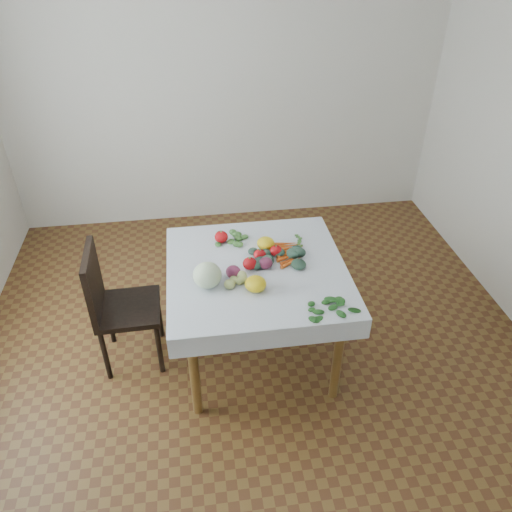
{
  "coord_description": "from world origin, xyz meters",
  "views": [
    {
      "loc": [
        -0.37,
        -2.5,
        2.63
      ],
      "look_at": [
        0.0,
        0.04,
        0.82
      ],
      "focal_mm": 35.0,
      "sensor_mm": 36.0,
      "label": 1
    }
  ],
  "objects_px": {
    "cabbage": "(207,275)",
    "heirloom_back": "(266,243)",
    "chair": "(114,301)",
    "carrot_bunch": "(290,252)",
    "table": "(257,281)"
  },
  "relations": [
    {
      "from": "cabbage",
      "to": "heirloom_back",
      "type": "height_order",
      "value": "cabbage"
    },
    {
      "from": "chair",
      "to": "carrot_bunch",
      "type": "distance_m",
      "value": 1.19
    },
    {
      "from": "chair",
      "to": "cabbage",
      "type": "bearing_deg",
      "value": -20.33
    },
    {
      "from": "table",
      "to": "carrot_bunch",
      "type": "relative_size",
      "value": 3.4
    },
    {
      "from": "chair",
      "to": "heirloom_back",
      "type": "relative_size",
      "value": 7.74
    },
    {
      "from": "heirloom_back",
      "to": "carrot_bunch",
      "type": "distance_m",
      "value": 0.17
    },
    {
      "from": "heirloom_back",
      "to": "carrot_bunch",
      "type": "bearing_deg",
      "value": -30.8
    },
    {
      "from": "heirloom_back",
      "to": "chair",
      "type": "bearing_deg",
      "value": -173.59
    },
    {
      "from": "chair",
      "to": "table",
      "type": "bearing_deg",
      "value": -6.0
    },
    {
      "from": "heirloom_back",
      "to": "carrot_bunch",
      "type": "xyz_separation_m",
      "value": [
        0.15,
        -0.09,
        -0.03
      ]
    },
    {
      "from": "chair",
      "to": "heirloom_back",
      "type": "distance_m",
      "value": 1.06
    },
    {
      "from": "carrot_bunch",
      "to": "table",
      "type": "bearing_deg",
      "value": -152.1
    },
    {
      "from": "table",
      "to": "cabbage",
      "type": "bearing_deg",
      "value": -157.75
    },
    {
      "from": "table",
      "to": "heirloom_back",
      "type": "bearing_deg",
      "value": 67.02
    },
    {
      "from": "table",
      "to": "cabbage",
      "type": "height_order",
      "value": "cabbage"
    }
  ]
}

